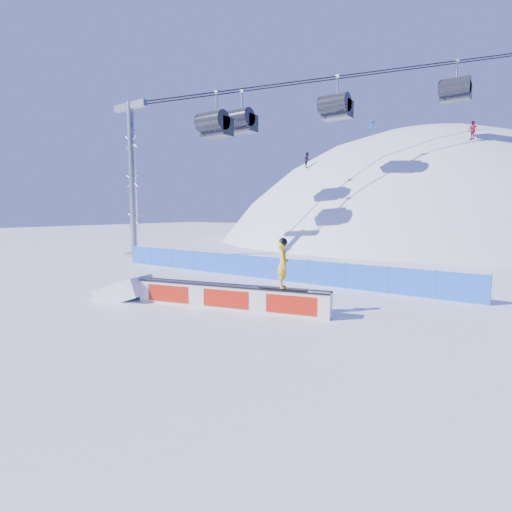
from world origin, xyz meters
The scene contains 8 objects.
ground centered at (0.00, 0.00, 0.00)m, with size 160.00×160.00×0.00m, color white.
snow_hill centered at (0.00, 42.00, -18.00)m, with size 64.00×64.00×64.00m.
safety_fence centered at (0.00, 4.50, 0.60)m, with size 22.05×0.05×1.30m.
chairlift centered at (4.74, 27.49, 16.89)m, with size 40.80×41.70×22.00m.
rail_box centered at (3.02, -1.86, 0.46)m, with size 7.67×2.38×0.93m.
snow_ramp centered at (-1.69, -3.01, 0.00)m, with size 2.11×1.41×0.79m, color white, non-canonical shape.
snowboarder centered at (5.10, -1.34, 1.83)m, with size 1.77×0.74×1.82m.
distant_skiers centered at (-0.23, 29.42, 10.88)m, with size 20.22×9.42×6.48m.
Camera 1 is at (12.45, -13.23, 3.70)m, focal length 28.00 mm.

